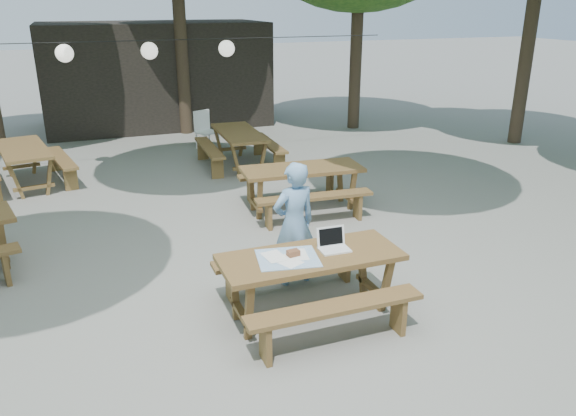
% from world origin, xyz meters
% --- Properties ---
extents(ground, '(80.00, 80.00, 0.00)m').
position_xyz_m(ground, '(0.00, 0.00, 0.00)').
color(ground, slate).
rests_on(ground, ground).
extents(pavilion, '(6.00, 3.00, 2.80)m').
position_xyz_m(pavilion, '(0.50, 10.50, 1.40)').
color(pavilion, black).
rests_on(pavilion, ground).
extents(main_picnic_table, '(2.00, 1.58, 0.75)m').
position_xyz_m(main_picnic_table, '(0.47, -0.79, 0.39)').
color(main_picnic_table, brown).
rests_on(main_picnic_table, ground).
extents(picnic_table_ne, '(2.05, 1.72, 0.75)m').
position_xyz_m(picnic_table_ne, '(1.66, 2.40, 0.39)').
color(picnic_table_ne, brown).
rests_on(picnic_table_ne, ground).
extents(picnic_table_far_w, '(1.90, 2.16, 0.75)m').
position_xyz_m(picnic_table_far_w, '(-2.76, 5.53, 0.39)').
color(picnic_table_far_w, brown).
rests_on(picnic_table_far_w, ground).
extents(picnic_table_far_e, '(1.64, 2.02, 0.75)m').
position_xyz_m(picnic_table_far_e, '(1.44, 5.38, 0.39)').
color(picnic_table_far_e, brown).
rests_on(picnic_table_far_e, ground).
extents(woman, '(0.62, 0.45, 1.57)m').
position_xyz_m(woman, '(0.59, 0.03, 0.78)').
color(woman, '#6F9CCA').
rests_on(woman, ground).
extents(plastic_chair, '(0.58, 0.58, 0.90)m').
position_xyz_m(plastic_chair, '(1.13, 7.11, 0.26)').
color(plastic_chair, white).
rests_on(plastic_chair, ground).
extents(laptop, '(0.34, 0.27, 0.24)m').
position_xyz_m(laptop, '(0.76, -0.73, 0.81)').
color(laptop, white).
rests_on(laptop, main_picnic_table).
extents(tabletop_clutter, '(0.74, 0.66, 0.08)m').
position_xyz_m(tabletop_clutter, '(0.21, -0.78, 0.76)').
color(tabletop_clutter, '#367CBA').
rests_on(tabletop_clutter, main_picnic_table).
extents(paper_lanterns, '(9.00, 0.34, 0.38)m').
position_xyz_m(paper_lanterns, '(-0.19, 6.00, 2.40)').
color(paper_lanterns, black).
rests_on(paper_lanterns, ground).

